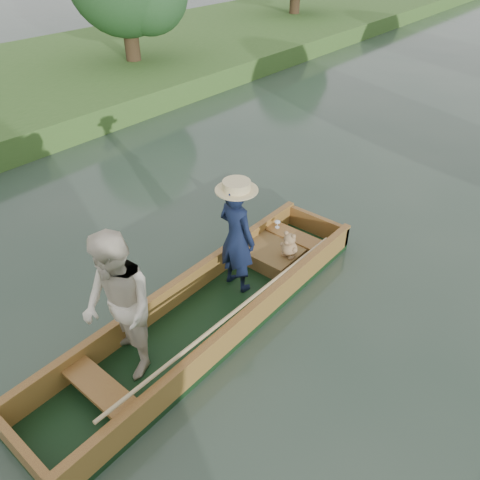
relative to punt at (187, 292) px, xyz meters
The scene contains 2 objects.
ground 0.66m from the punt, 66.65° to the left, with size 120.00×120.00×0.00m, color #283D30.
punt is the anchor object (origin of this frame).
Camera 1 is at (3.00, -3.01, 4.25)m, focal length 35.00 mm.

